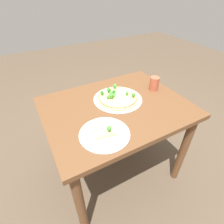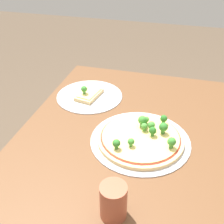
# 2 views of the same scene
# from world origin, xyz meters

# --- Properties ---
(ground_plane) EXTENTS (8.00, 8.00, 0.00)m
(ground_plane) POSITION_xyz_m (0.00, 0.00, 0.00)
(ground_plane) COLOR brown
(dining_table) EXTENTS (1.00, 0.78, 0.75)m
(dining_table) POSITION_xyz_m (0.00, 0.00, 0.63)
(dining_table) COLOR brown
(dining_table) RESTS_ON ground_plane
(pizza_tray_whole) EXTENTS (0.36, 0.36, 0.07)m
(pizza_tray_whole) POSITION_xyz_m (0.05, 0.07, 0.76)
(pizza_tray_whole) COLOR #B7B7BC
(pizza_tray_whole) RESTS_ON dining_table
(pizza_tray_slice) EXTENTS (0.30, 0.30, 0.06)m
(pizza_tray_slice) POSITION_xyz_m (-0.20, -0.21, 0.76)
(pizza_tray_slice) COLOR #B7B7BC
(pizza_tray_slice) RESTS_ON dining_table
(drinking_cup) EXTENTS (0.07, 0.07, 0.11)m
(drinking_cup) POSITION_xyz_m (0.38, 0.05, 0.80)
(drinking_cup) COLOR #AD5138
(drinking_cup) RESTS_ON dining_table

